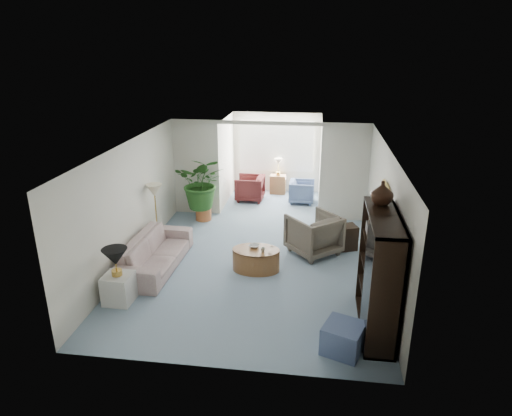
# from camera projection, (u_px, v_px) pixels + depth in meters

# --- Properties ---
(floor) EXTENTS (6.00, 6.00, 0.00)m
(floor) POSITION_uv_depth(u_px,v_px,m) (252.00, 269.00, 9.18)
(floor) COLOR #879EB2
(floor) RESTS_ON ground
(sunroom_floor) EXTENTS (2.60, 2.60, 0.00)m
(sunroom_floor) POSITION_uv_depth(u_px,v_px,m) (272.00, 202.00, 12.99)
(sunroom_floor) COLOR #879EB2
(sunroom_floor) RESTS_ON ground
(back_pier_left) EXTENTS (1.20, 0.12, 2.50)m
(back_pier_left) POSITION_uv_depth(u_px,v_px,m) (196.00, 168.00, 11.78)
(back_pier_left) COLOR silver
(back_pier_left) RESTS_ON ground
(back_pier_right) EXTENTS (1.20, 0.12, 2.50)m
(back_pier_right) POSITION_uv_depth(u_px,v_px,m) (344.00, 173.00, 11.30)
(back_pier_right) COLOR silver
(back_pier_right) RESTS_ON ground
(back_header) EXTENTS (2.60, 0.12, 0.10)m
(back_header) POSITION_uv_depth(u_px,v_px,m) (269.00, 123.00, 11.13)
(back_header) COLOR silver
(back_header) RESTS_ON back_pier_left
(window_pane) EXTENTS (2.20, 0.02, 1.50)m
(window_pane) POSITION_uv_depth(u_px,v_px,m) (277.00, 146.00, 13.52)
(window_pane) COLOR white
(window_blinds) EXTENTS (2.20, 0.02, 1.50)m
(window_blinds) POSITION_uv_depth(u_px,v_px,m) (277.00, 146.00, 13.49)
(window_blinds) COLOR white
(framed_picture) EXTENTS (0.04, 0.50, 0.40)m
(framed_picture) POSITION_uv_depth(u_px,v_px,m) (385.00, 196.00, 8.19)
(framed_picture) COLOR #B7AA92
(sofa) EXTENTS (0.94, 2.27, 0.66)m
(sofa) POSITION_uv_depth(u_px,v_px,m) (156.00, 252.00, 9.15)
(sofa) COLOR #BFB5A2
(sofa) RESTS_ON ground
(end_table) EXTENTS (0.49, 0.49, 0.53)m
(end_table) POSITION_uv_depth(u_px,v_px,m) (119.00, 288.00, 7.94)
(end_table) COLOR silver
(end_table) RESTS_ON ground
(table_lamp) EXTENTS (0.44, 0.44, 0.30)m
(table_lamp) POSITION_uv_depth(u_px,v_px,m) (115.00, 257.00, 7.73)
(table_lamp) COLOR black
(table_lamp) RESTS_ON end_table
(floor_lamp) EXTENTS (0.36, 0.36, 0.28)m
(floor_lamp) POSITION_uv_depth(u_px,v_px,m) (154.00, 190.00, 9.98)
(floor_lamp) COLOR #F3E6C1
(floor_lamp) RESTS_ON ground
(coffee_table) EXTENTS (1.18, 1.18, 0.45)m
(coffee_table) POSITION_uv_depth(u_px,v_px,m) (256.00, 260.00, 9.08)
(coffee_table) COLOR brown
(coffee_table) RESTS_ON ground
(coffee_bowl) EXTENTS (0.26, 0.26, 0.05)m
(coffee_bowl) POSITION_uv_depth(u_px,v_px,m) (254.00, 246.00, 9.09)
(coffee_bowl) COLOR beige
(coffee_bowl) RESTS_ON coffee_table
(coffee_cup) EXTENTS (0.12, 0.12, 0.09)m
(coffee_cup) POSITION_uv_depth(u_px,v_px,m) (263.00, 250.00, 8.88)
(coffee_cup) COLOR beige
(coffee_cup) RESTS_ON coffee_table
(wingback_chair) EXTENTS (1.35, 1.35, 0.88)m
(wingback_chair) POSITION_uv_depth(u_px,v_px,m) (314.00, 234.00, 9.74)
(wingback_chair) COLOR #61594C
(wingback_chair) RESTS_ON ground
(side_table_dark) EXTENTS (0.56, 0.50, 0.55)m
(side_table_dark) POSITION_uv_depth(u_px,v_px,m) (345.00, 237.00, 9.99)
(side_table_dark) COLOR black
(side_table_dark) RESTS_ON ground
(entertainment_cabinet) EXTENTS (0.46, 1.73, 1.92)m
(entertainment_cabinet) POSITION_uv_depth(u_px,v_px,m) (379.00, 273.00, 7.00)
(entertainment_cabinet) COLOR black
(entertainment_cabinet) RESTS_ON ground
(cabinet_urn) EXTENTS (0.36, 0.36, 0.38)m
(cabinet_urn) POSITION_uv_depth(u_px,v_px,m) (382.00, 193.00, 7.07)
(cabinet_urn) COLOR black
(cabinet_urn) RESTS_ON entertainment_cabinet
(ottoman) EXTENTS (0.71, 0.71, 0.44)m
(ottoman) POSITION_uv_depth(u_px,v_px,m) (343.00, 338.00, 6.68)
(ottoman) COLOR slate
(ottoman) RESTS_ON ground
(plant_pot) EXTENTS (0.40, 0.40, 0.32)m
(plant_pot) POSITION_uv_depth(u_px,v_px,m) (204.00, 214.00, 11.68)
(plant_pot) COLOR #B05F33
(plant_pot) RESTS_ON ground
(house_plant) EXTENTS (1.24, 1.07, 1.37)m
(house_plant) POSITION_uv_depth(u_px,v_px,m) (202.00, 182.00, 11.39)
(house_plant) COLOR #24541C
(house_plant) RESTS_ON plant_pot
(sunroom_chair_blue) EXTENTS (0.72, 0.70, 0.64)m
(sunroom_chair_blue) POSITION_uv_depth(u_px,v_px,m) (302.00, 192.00, 12.89)
(sunroom_chair_blue) COLOR slate
(sunroom_chair_blue) RESTS_ON ground
(sunroom_chair_maroon) EXTENTS (0.81, 0.79, 0.72)m
(sunroom_chair_maroon) POSITION_uv_depth(u_px,v_px,m) (250.00, 188.00, 13.07)
(sunroom_chair_maroon) COLOR #5C1F21
(sunroom_chair_maroon) RESTS_ON ground
(sunroom_table) EXTENTS (0.47, 0.37, 0.57)m
(sunroom_table) POSITION_uv_depth(u_px,v_px,m) (278.00, 184.00, 13.70)
(sunroom_table) COLOR brown
(sunroom_table) RESTS_ON ground
(shelf_clutter) EXTENTS (0.30, 1.10, 1.06)m
(shelf_clutter) POSITION_uv_depth(u_px,v_px,m) (377.00, 268.00, 6.88)
(shelf_clutter) COLOR #302E2C
(shelf_clutter) RESTS_ON entertainment_cabinet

